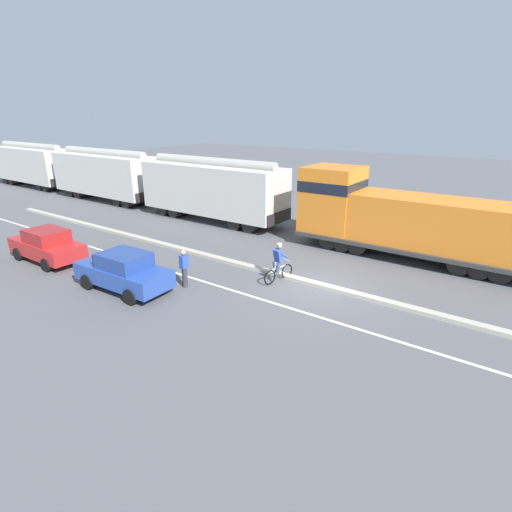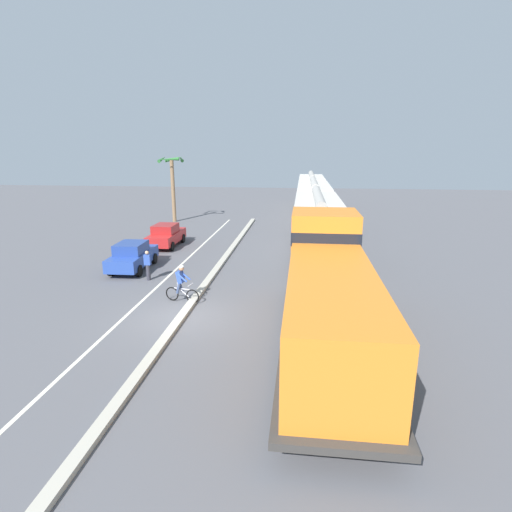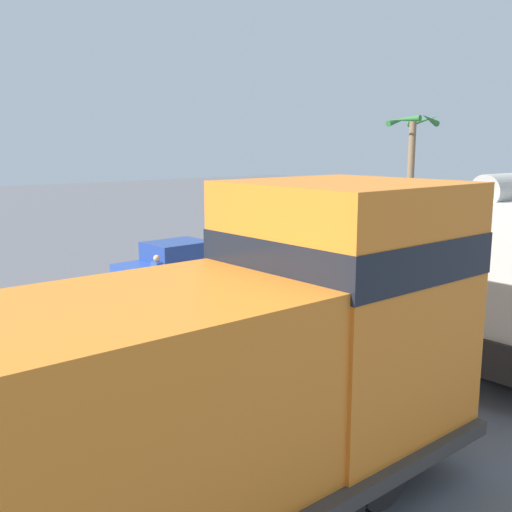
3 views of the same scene
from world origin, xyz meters
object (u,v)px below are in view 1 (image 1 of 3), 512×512
at_px(locomotive, 397,221).
at_px(parked_car_red, 47,245).
at_px(hopper_car_middle, 105,175).
at_px(hopper_car_trailing, 33,165).
at_px(parked_car_blue, 124,271).
at_px(cyclist, 278,264).
at_px(pedestrian_by_cars, 184,268).
at_px(hopper_car_lead, 212,190).

distance_m(locomotive, parked_car_red, 17.28).
height_order(hopper_car_middle, hopper_car_trailing, same).
xyz_separation_m(hopper_car_trailing, parked_car_blue, (-10.69, -27.67, -1.26)).
bearing_deg(cyclist, locomotive, -25.16).
bearing_deg(locomotive, pedestrian_by_cars, 147.08).
height_order(locomotive, hopper_car_lead, locomotive).
relative_size(hopper_car_middle, parked_car_blue, 2.49).
height_order(hopper_car_trailing, parked_car_red, hopper_car_trailing).
xyz_separation_m(hopper_car_middle, pedestrian_by_cars, (-9.06, -17.89, -1.23)).
height_order(hopper_car_trailing, parked_car_blue, hopper_car_trailing).
distance_m(locomotive, hopper_car_lead, 12.16).
bearing_deg(cyclist, pedestrian_by_cars, 133.26).
distance_m(hopper_car_middle, cyclist, 21.76).
relative_size(hopper_car_lead, parked_car_blue, 2.49).
xyz_separation_m(hopper_car_lead, parked_car_blue, (-10.69, -4.47, -1.26)).
height_order(locomotive, hopper_car_trailing, locomotive).
xyz_separation_m(locomotive, pedestrian_by_cars, (-9.06, 5.87, -0.95)).
xyz_separation_m(locomotive, hopper_car_trailing, (0.00, 35.36, 0.28)).
bearing_deg(parked_car_blue, hopper_car_lead, 22.68).
relative_size(hopper_car_middle, parked_car_red, 2.52).
relative_size(hopper_car_lead, hopper_car_trailing, 1.00).
xyz_separation_m(parked_car_blue, parked_car_red, (0.01, 5.86, 0.00)).
distance_m(locomotive, cyclist, 7.08).
xyz_separation_m(parked_car_red, pedestrian_by_cars, (1.62, -7.68, 0.03)).
bearing_deg(pedestrian_by_cars, cyclist, -46.74).
relative_size(cyclist, pedestrian_by_cars, 1.06).
height_order(parked_car_blue, cyclist, cyclist).
distance_m(parked_car_blue, cyclist, 6.41).
distance_m(hopper_car_middle, pedestrian_by_cars, 20.09).
relative_size(locomotive, pedestrian_by_cars, 7.17).
xyz_separation_m(parked_car_blue, cyclist, (4.35, -4.71, 0.00)).
distance_m(hopper_car_middle, hopper_car_trailing, 11.60).
height_order(hopper_car_middle, pedestrian_by_cars, hopper_car_middle).
bearing_deg(parked_car_blue, locomotive, -35.71).
distance_m(locomotive, hopper_car_trailing, 35.36).
bearing_deg(hopper_car_lead, parked_car_red, 172.59).
bearing_deg(parked_car_red, hopper_car_lead, -7.41).
xyz_separation_m(hopper_car_middle, cyclist, (-6.35, -20.77, -1.26)).
relative_size(hopper_car_lead, hopper_car_middle, 1.00).
bearing_deg(hopper_car_middle, pedestrian_by_cars, -116.87).
xyz_separation_m(cyclist, pedestrian_by_cars, (-2.72, 2.89, 0.03)).
distance_m(hopper_car_middle, parked_car_blue, 19.34).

